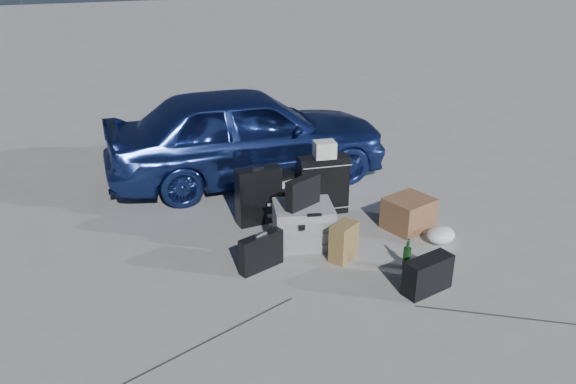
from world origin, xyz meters
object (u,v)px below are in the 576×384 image
object	(u,v)px
pelican_case	(303,224)
suitcase_right	(323,185)
suitcase_left	(259,196)
cardboard_box	(409,213)
briefcase	(261,252)
duffel_bag	(288,194)
green_bottle	(407,254)
car	(247,133)

from	to	relation	value
pelican_case	suitcase_right	distance (m)	0.77
suitcase_left	cardboard_box	xyz separation A→B (m)	(1.40, -0.77, -0.14)
cardboard_box	suitcase_left	bearing A→B (deg)	151.38
briefcase	cardboard_box	bearing A→B (deg)	-11.88
pelican_case	briefcase	bearing A→B (deg)	-136.28
duffel_bag	green_bottle	bearing A→B (deg)	-66.22
suitcase_right	green_bottle	distance (m)	1.42
duffel_bag	pelican_case	bearing A→B (deg)	-95.36
suitcase_right	duffel_bag	xyz separation A→B (m)	(-0.29, 0.30, -0.18)
green_bottle	car	bearing A→B (deg)	102.19
suitcase_right	green_bottle	xyz separation A→B (m)	(0.17, -1.40, -0.19)
car	briefcase	bearing A→B (deg)	167.45
car	suitcase_left	distance (m)	1.34
pelican_case	suitcase_left	distance (m)	0.67
suitcase_right	duffel_bag	distance (m)	0.45
briefcase	green_bottle	world-z (taller)	briefcase
suitcase_left	suitcase_right	bearing A→B (deg)	-5.40
briefcase	suitcase_right	xyz separation A→B (m)	(1.07, 0.87, 0.16)
suitcase_left	briefcase	bearing A→B (deg)	-111.14
suitcase_right	car	bearing A→B (deg)	116.62
briefcase	car	bearing A→B (deg)	56.44
suitcase_left	suitcase_right	size ratio (longest dim) A/B	0.95
briefcase	duffel_bag	bearing A→B (deg)	39.45
suitcase_left	cardboard_box	world-z (taller)	suitcase_left
cardboard_box	green_bottle	xyz separation A→B (m)	(-0.48, -0.68, -0.03)
car	green_bottle	distance (m)	2.81
duffel_bag	green_bottle	xyz separation A→B (m)	(0.46, -1.70, -0.01)
duffel_bag	suitcase_right	bearing A→B (deg)	-37.27
car	green_bottle	xyz separation A→B (m)	(0.59, -2.71, -0.45)
car	suitcase_right	size ratio (longest dim) A/B	5.31
briefcase	duffel_bag	distance (m)	1.40
car	green_bottle	size ratio (longest dim) A/B	12.23
car	briefcase	xyz separation A→B (m)	(-0.66, -2.18, -0.42)
suitcase_left	green_bottle	distance (m)	1.72
car	briefcase	size ratio (longest dim) A/B	7.81
briefcase	green_bottle	xyz separation A→B (m)	(1.24, -0.53, -0.03)
cardboard_box	briefcase	bearing A→B (deg)	-175.05
briefcase	duffel_bag	xyz separation A→B (m)	(0.78, 1.17, -0.02)
suitcase_left	cardboard_box	bearing A→B (deg)	-30.34
pelican_case	suitcase_right	world-z (taller)	suitcase_right
car	duffel_bag	xyz separation A→B (m)	(0.12, -1.02, -0.45)
pelican_case	green_bottle	world-z (taller)	pelican_case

